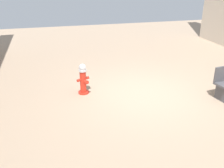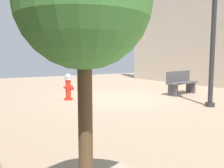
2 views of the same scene
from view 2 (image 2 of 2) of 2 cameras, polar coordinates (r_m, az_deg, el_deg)
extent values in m
plane|color=tan|center=(8.63, 1.24, -3.36)|extent=(23.40, 23.40, 0.00)
cylinder|color=red|center=(8.26, -10.83, -3.72)|extent=(0.32, 0.32, 0.05)
cylinder|color=red|center=(8.21, -10.88, -1.29)|extent=(0.19, 0.19, 0.66)
cylinder|color=silver|center=(8.17, -10.93, 1.20)|extent=(0.23, 0.23, 0.06)
sphere|color=silver|center=(8.16, -10.94, 1.82)|extent=(0.21, 0.21, 0.21)
cylinder|color=red|center=(8.30, -10.27, -0.65)|extent=(0.15, 0.13, 0.08)
cylinder|color=red|center=(8.09, -11.53, -0.85)|extent=(0.15, 0.13, 0.08)
cylinder|color=red|center=(8.10, -10.06, -1.09)|extent=(0.16, 0.17, 0.11)
cube|color=#4C4C51|center=(10.32, 19.07, -0.85)|extent=(0.15, 0.41, 0.45)
cube|color=#4C4C51|center=(9.20, 14.98, -1.55)|extent=(0.15, 0.41, 0.45)
cube|color=#4C4C51|center=(9.73, 17.19, 0.31)|extent=(1.70, 0.66, 0.06)
cube|color=#4C4C51|center=(9.80, 16.29, 1.85)|extent=(1.65, 0.28, 0.44)
cylinder|color=brown|center=(1.74, -6.69, -8.19)|extent=(0.11, 0.11, 1.10)
sphere|color=#4C9342|center=(1.74, -7.07, 19.84)|extent=(0.98, 0.98, 0.98)
cylinder|color=#2D2D33|center=(7.59, 23.27, -4.73)|extent=(0.28, 0.28, 0.12)
cylinder|color=#2D2D33|center=(7.48, 23.90, 9.58)|extent=(0.14, 0.14, 3.64)
camera|label=1|loc=(2.90, 46.34, 44.67)|focal=40.69mm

